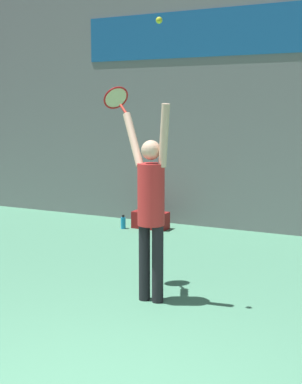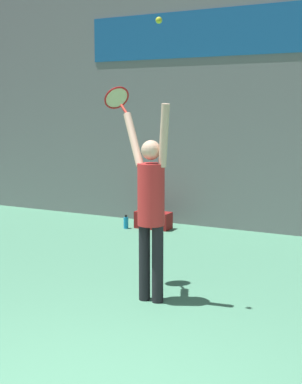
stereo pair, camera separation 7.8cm
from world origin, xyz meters
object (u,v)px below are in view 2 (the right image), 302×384
(tennis_player, at_px, (151,203))
(tennis_racket, at_px, (117,99))
(tennis_ball, at_px, (159,20))
(equipment_bag, at_px, (153,220))
(water_bottle, at_px, (126,222))

(tennis_player, bearing_deg, tennis_racket, 149.45)
(tennis_ball, xyz_separation_m, equipment_bag, (-1.84, 3.53, -2.91))
(tennis_ball, bearing_deg, tennis_racket, 147.44)
(tennis_racket, xyz_separation_m, water_bottle, (-1.48, 2.78, -2.18))
(tennis_player, distance_m, equipment_bag, 3.91)
(tennis_player, relative_size, equipment_bag, 3.38)
(tennis_racket, distance_m, tennis_ball, 1.23)
(tennis_player, height_order, equipment_bag, tennis_player)
(tennis_player, xyz_separation_m, water_bottle, (-2.13, 3.16, -1.02))
(tennis_player, height_order, water_bottle, tennis_player)
(tennis_player, distance_m, tennis_ball, 1.95)
(tennis_racket, xyz_separation_m, equipment_bag, (-1.03, 3.01, -2.14))
(tennis_ball, distance_m, water_bottle, 4.98)
(tennis_player, relative_size, tennis_ball, 32.86)
(water_bottle, bearing_deg, tennis_player, -56.06)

